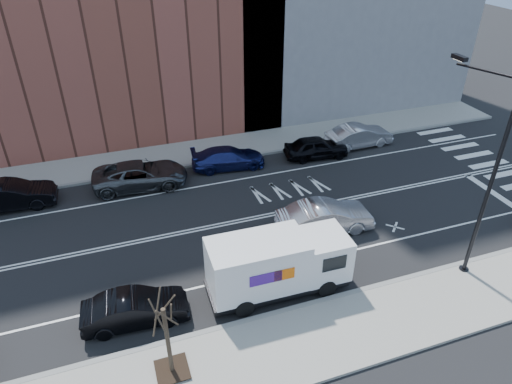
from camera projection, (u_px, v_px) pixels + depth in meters
ground at (269, 215)px, 25.53m from camera, size 120.00×120.00×0.00m
sidewalk_near at (346, 331)px, 18.45m from camera, size 44.00×3.60×0.15m
sidewalk_far at (226, 147)px, 32.53m from camera, size 44.00×3.60×0.15m
curb_near at (326, 300)px, 19.88m from camera, size 44.00×0.25×0.17m
curb_far at (233, 158)px, 31.09m from camera, size 44.00×0.25×0.17m
crosswalk at (496, 169)px, 30.01m from camera, size 3.00×14.00×0.01m
road_markings at (269, 215)px, 25.53m from camera, size 40.00×8.60×0.01m
streetlight at (484, 173)px, 19.26m from camera, size 0.44×4.02×9.34m
street_tree at (169, 347)px, 16.08m from camera, size 1.20×1.20×3.75m
fedex_van at (277, 264)px, 19.75m from camera, size 6.37×2.37×2.88m
far_parked_b at (10, 195)px, 25.76m from camera, size 4.93×1.86×1.61m
far_parked_c at (140, 175)px, 27.78m from camera, size 5.87×3.11×1.57m
far_parked_d at (228, 158)px, 29.86m from camera, size 4.98×2.46×1.39m
far_parked_e at (316, 147)px, 31.07m from camera, size 4.53×2.19×1.49m
far_parked_f at (359, 136)px, 32.49m from camera, size 4.89×1.85×1.59m
driving_sedan at (325, 218)px, 23.87m from camera, size 5.18×2.11×1.67m
near_parked_rear_a at (135, 309)px, 18.61m from camera, size 4.37×1.78×1.41m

